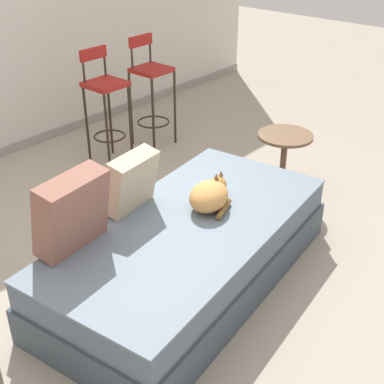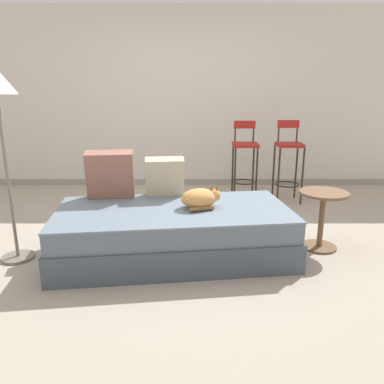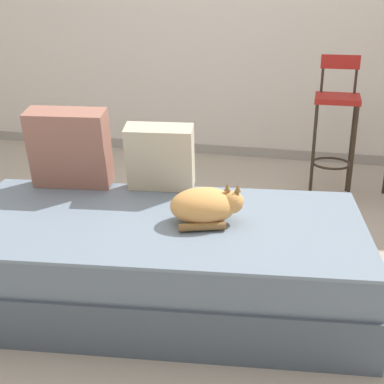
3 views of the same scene
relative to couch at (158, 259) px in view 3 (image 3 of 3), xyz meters
name	(u,v)px [view 3 (image 3 of 3)]	position (x,y,z in m)	size (l,w,h in m)	color
ground_plane	(179,261)	(0.00, 0.40, -0.23)	(16.00, 16.00, 0.00)	#A89E8E
wall_back_panel	(243,13)	(0.00, 2.65, 1.07)	(8.00, 0.10, 2.60)	silver
wall_baseboard_trim	(238,151)	(0.00, 2.60, -0.18)	(8.00, 0.02, 0.09)	gray
couch	(158,259)	(0.00, 0.00, 0.00)	(2.14, 1.24, 0.44)	#44505B
throw_pillow_corner	(70,148)	(-0.60, 0.33, 0.45)	(0.46, 0.28, 0.46)	#936051
throw_pillow_middle	(160,157)	(-0.10, 0.39, 0.41)	(0.39, 0.25, 0.38)	beige
cat	(206,206)	(0.24, 0.02, 0.30)	(0.38, 0.34, 0.20)	tan
bar_stool_near_window	(336,117)	(0.85, 1.72, 0.39)	(0.32, 0.32, 1.05)	#2D2319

